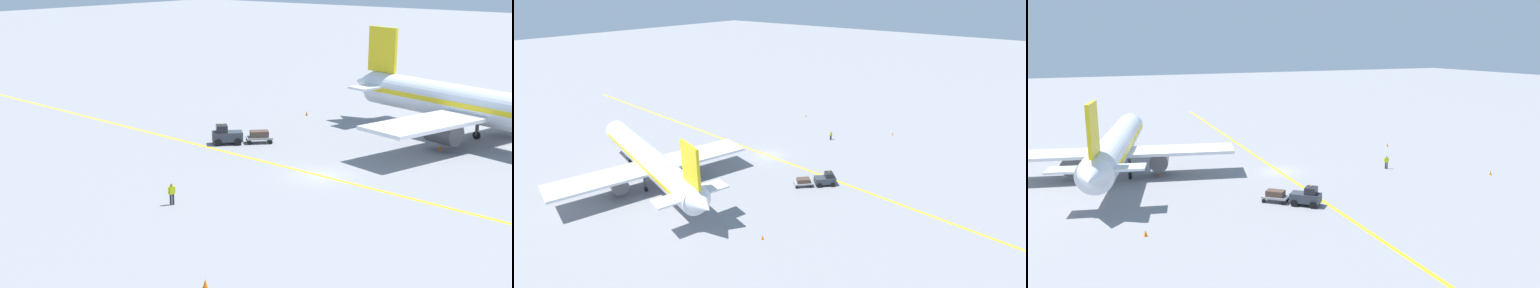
# 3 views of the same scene
# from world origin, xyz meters

# --- Properties ---
(ground_plane) EXTENTS (400.00, 400.00, 0.00)m
(ground_plane) POSITION_xyz_m (0.00, 0.00, 0.00)
(ground_plane) COLOR gray
(apron_yellow_centreline) EXTENTS (8.37, 119.76, 0.01)m
(apron_yellow_centreline) POSITION_xyz_m (0.00, 0.00, 0.00)
(apron_yellow_centreline) COLOR yellow
(apron_yellow_centreline) RESTS_ON ground
(airplane_at_gate) EXTENTS (28.42, 35.11, 10.60)m
(airplane_at_gate) POSITION_xyz_m (-18.74, 6.30, 3.71)
(airplane_at_gate) COLOR silver
(airplane_at_gate) RESTS_ON ground
(baggage_tug_dark) EXTENTS (3.21, 3.16, 2.11)m
(baggage_tug_dark) POSITION_xyz_m (-3.05, -13.36, 0.90)
(baggage_tug_dark) COLOR #333842
(baggage_tug_dark) RESTS_ON ground
(baggage_cart_trailing) EXTENTS (2.85, 2.81, 1.24)m
(baggage_cart_trailing) POSITION_xyz_m (-5.44, -11.08, 0.76)
(baggage_cart_trailing) COLOR gray
(baggage_cart_trailing) RESTS_ON ground
(ground_crew_worker) EXTENTS (0.53, 0.36, 1.68)m
(ground_crew_worker) POSITION_xyz_m (13.16, -4.49, 0.91)
(ground_crew_worker) COLOR #23232D
(ground_crew_worker) RESTS_ON ground
(traffic_cone_near_nose) EXTENTS (0.32, 0.32, 0.55)m
(traffic_cone_near_nose) POSITION_xyz_m (-14.18, 4.26, 0.28)
(traffic_cone_near_nose) COLOR orange
(traffic_cone_near_nose) RESTS_ON ground
(traffic_cone_by_wingtip) EXTENTS (0.32, 0.32, 0.55)m
(traffic_cone_by_wingtip) POSITION_xyz_m (21.82, 7.00, 0.28)
(traffic_cone_by_wingtip) COLOR orange
(traffic_cone_by_wingtip) RESTS_ON ground
(traffic_cone_far_edge) EXTENTS (0.32, 0.32, 0.55)m
(traffic_cone_far_edge) POSITION_xyz_m (-19.08, -14.87, 0.28)
(traffic_cone_far_edge) COLOR orange
(traffic_cone_far_edge) RESTS_ON ground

